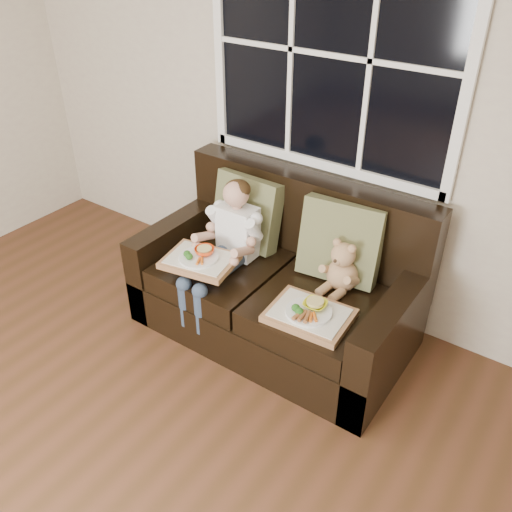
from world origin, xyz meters
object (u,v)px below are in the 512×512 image
Objects in this scene: child at (228,238)px; tray_right at (310,314)px; loveseat at (280,288)px; teddy_bear at (342,270)px; tray_left at (200,259)px.

tray_right is at bearing -15.11° from child.
child is 1.73× the size of tray_right.
teddy_bear is (0.40, 0.04, 0.27)m from loveseat.
teddy_bear is 0.72× the size of tray_left.
tray_left is (-0.04, -0.22, -0.06)m from child.
child is 0.73m from teddy_bear.
loveseat reaches higher than tray_right.
loveseat is 0.48m from teddy_bear.
child is 0.23m from tray_left.
teddy_bear reaches higher than tray_right.
tray_left reaches higher than tray_right.
loveseat is at bearing 20.58° from child.
tray_right is at bearing -7.93° from tray_left.
tray_right is at bearing -38.22° from loveseat.
tray_right is (0.74, 0.03, -0.09)m from tray_left.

